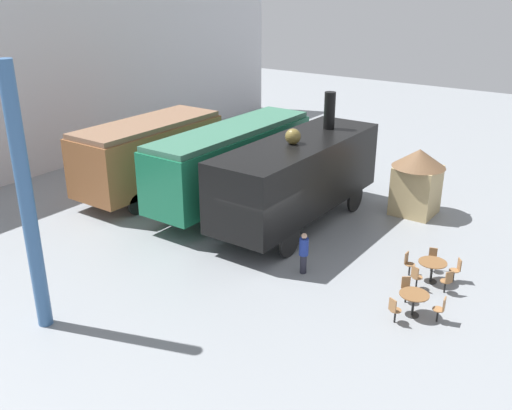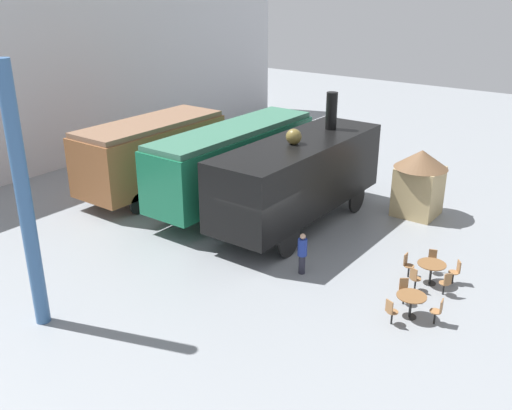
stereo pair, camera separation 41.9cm
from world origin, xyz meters
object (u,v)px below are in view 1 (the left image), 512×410
(steam_locomotive, at_px, (298,174))
(cafe_table_near, at_px, (414,298))
(cafe_chair_0, at_px, (441,308))
(ticket_kiosk, at_px, (417,178))
(streamlined_locomotive, at_px, (243,156))
(passenger_coach_wooden, at_px, (149,153))
(visitor_person, at_px, (304,252))
(cafe_table_mid, at_px, (432,266))

(steam_locomotive, distance_m, cafe_table_near, 8.03)
(cafe_chair_0, bearing_deg, ticket_kiosk, -71.47)
(streamlined_locomotive, bearing_deg, passenger_coach_wooden, 112.81)
(passenger_coach_wooden, relative_size, ticket_kiosk, 2.54)
(passenger_coach_wooden, height_order, cafe_table_near, passenger_coach_wooden)
(steam_locomotive, bearing_deg, visitor_person, -145.45)
(visitor_person, bearing_deg, steam_locomotive, 34.55)
(ticket_kiosk, bearing_deg, cafe_table_mid, -153.86)
(cafe_table_mid, height_order, ticket_kiosk, ticket_kiosk)
(passenger_coach_wooden, distance_m, cafe_table_near, 14.91)
(passenger_coach_wooden, distance_m, cafe_chair_0, 15.71)
(steam_locomotive, relative_size, visitor_person, 5.92)
(cafe_table_mid, bearing_deg, cafe_chair_0, -154.78)
(cafe_table_near, xyz_separation_m, visitor_person, (0.40, 4.25, 0.22))
(cafe_chair_0, distance_m, visitor_person, 5.10)
(steam_locomotive, bearing_deg, cafe_table_near, -120.82)
(passenger_coach_wooden, relative_size, cafe_table_mid, 7.80)
(cafe_table_mid, distance_m, ticket_kiosk, 6.43)
(passenger_coach_wooden, bearing_deg, cafe_table_near, -101.87)
(streamlined_locomotive, distance_m, cafe_chair_0, 12.18)
(passenger_coach_wooden, height_order, cafe_chair_0, passenger_coach_wooden)
(cafe_table_near, relative_size, cafe_chair_0, 1.07)
(streamlined_locomotive, distance_m, ticket_kiosk, 7.93)
(streamlined_locomotive, relative_size, cafe_table_near, 12.19)
(steam_locomotive, height_order, cafe_table_near, steam_locomotive)
(cafe_table_near, height_order, visitor_person, visitor_person)
(passenger_coach_wooden, relative_size, streamlined_locomotive, 0.67)
(passenger_coach_wooden, distance_m, steam_locomotive, 7.83)
(visitor_person, bearing_deg, cafe_table_near, -95.39)
(visitor_person, bearing_deg, cafe_table_mid, -63.00)
(cafe_table_near, bearing_deg, cafe_table_mid, 6.20)
(steam_locomotive, distance_m, cafe_chair_0, 8.72)
(cafe_table_mid, xyz_separation_m, cafe_chair_0, (-2.33, -1.10, -0.12))
(steam_locomotive, xyz_separation_m, cafe_table_mid, (-1.59, -6.49, -1.65))
(cafe_table_mid, bearing_deg, steam_locomotive, 76.20)
(visitor_person, bearing_deg, streamlined_locomotive, 53.45)
(streamlined_locomotive, relative_size, steam_locomotive, 1.23)
(cafe_chair_0, height_order, visitor_person, visitor_person)
(cafe_chair_0, relative_size, visitor_person, 0.56)
(steam_locomotive, height_order, visitor_person, steam_locomotive)
(steam_locomotive, xyz_separation_m, ticket_kiosk, (4.11, -3.69, -0.61))
(passenger_coach_wooden, xyz_separation_m, cafe_chair_0, (-2.94, -15.35, -1.60))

